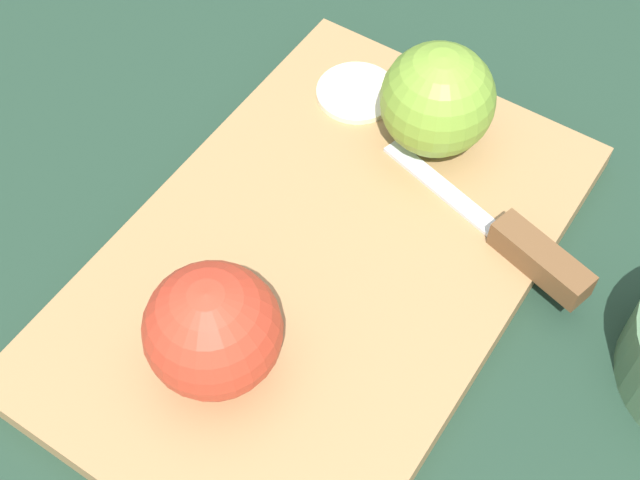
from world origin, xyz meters
TOP-DOWN VIEW (x-y plane):
  - ground_plane at (0.00, 0.00)m, footprint 4.00×4.00m
  - cutting_board at (0.00, 0.00)m, footprint 0.42×0.29m
  - apple_half_left at (-0.10, 0.00)m, footprint 0.08×0.08m
  - apple_half_right at (0.14, 0.00)m, footprint 0.08×0.08m
  - knife at (0.09, -0.11)m, footprint 0.05×0.18m
  - apple_slice at (0.14, 0.07)m, footprint 0.06×0.06m

SIDE VIEW (x-z plane):
  - ground_plane at x=0.00m, z-range 0.00..0.00m
  - cutting_board at x=0.00m, z-range 0.00..0.02m
  - apple_slice at x=0.14m, z-range 0.02..0.02m
  - knife at x=0.09m, z-range 0.02..0.04m
  - apple_half_right at x=0.14m, z-range 0.02..0.10m
  - apple_half_left at x=-0.10m, z-range 0.02..0.10m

